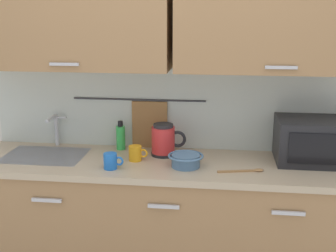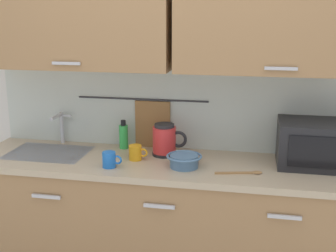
{
  "view_description": "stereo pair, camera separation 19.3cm",
  "coord_description": "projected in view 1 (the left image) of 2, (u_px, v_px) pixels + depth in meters",
  "views": [
    {
      "loc": [
        0.31,
        -2.29,
        1.81
      ],
      "look_at": [
        -0.02,
        0.33,
        1.12
      ],
      "focal_mm": 47.41,
      "sensor_mm": 36.0,
      "label": 1
    },
    {
      "loc": [
        0.5,
        -2.26,
        1.81
      ],
      "look_at": [
        -0.02,
        0.33,
        1.12
      ],
      "focal_mm": 47.41,
      "sensor_mm": 36.0,
      "label": 2
    }
  ],
  "objects": [
    {
      "name": "electric_kettle",
      "position": [
        164.0,
        140.0,
        2.85
      ],
      "size": [
        0.23,
        0.16,
        0.21
      ],
      "color": "black",
      "rests_on": "counter_unit"
    },
    {
      "name": "mug_near_sink",
      "position": [
        111.0,
        161.0,
        2.62
      ],
      "size": [
        0.12,
        0.08,
        0.09
      ],
      "color": "blue",
      "rests_on": "counter_unit"
    },
    {
      "name": "mixing_bowl",
      "position": [
        186.0,
        160.0,
        2.65
      ],
      "size": [
        0.21,
        0.21,
        0.08
      ],
      "color": "#4C7093",
      "rests_on": "counter_unit"
    },
    {
      "name": "microwave",
      "position": [
        314.0,
        141.0,
        2.72
      ],
      "size": [
        0.46,
        0.35,
        0.27
      ],
      "color": "black",
      "rests_on": "counter_unit"
    },
    {
      "name": "back_wall_assembly",
      "position": [
        175.0,
        57.0,
        2.82
      ],
      "size": [
        3.7,
        0.41,
        2.5
      ],
      "color": "silver",
      "rests_on": "ground"
    },
    {
      "name": "wooden_spoon",
      "position": [
        246.0,
        171.0,
        2.58
      ],
      "size": [
        0.27,
        0.09,
        0.01
      ],
      "color": "#9E7042",
      "rests_on": "counter_unit"
    },
    {
      "name": "mug_by_kettle",
      "position": [
        136.0,
        153.0,
        2.76
      ],
      "size": [
        0.12,
        0.08,
        0.09
      ],
      "color": "orange",
      "rests_on": "counter_unit"
    },
    {
      "name": "dish_soap_bottle",
      "position": [
        121.0,
        137.0,
        2.98
      ],
      "size": [
        0.06,
        0.06,
        0.2
      ],
      "color": "green",
      "rests_on": "counter_unit"
    },
    {
      "name": "sink_faucet",
      "position": [
        55.0,
        126.0,
        3.04
      ],
      "size": [
        0.09,
        0.17,
        0.22
      ],
      "color": "#B2B5BA",
      "rests_on": "counter_unit"
    },
    {
      "name": "counter_unit",
      "position": [
        168.0,
        226.0,
        2.87
      ],
      "size": [
        2.53,
        0.64,
        0.9
      ],
      "color": "#997047",
      "rests_on": "ground"
    }
  ]
}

